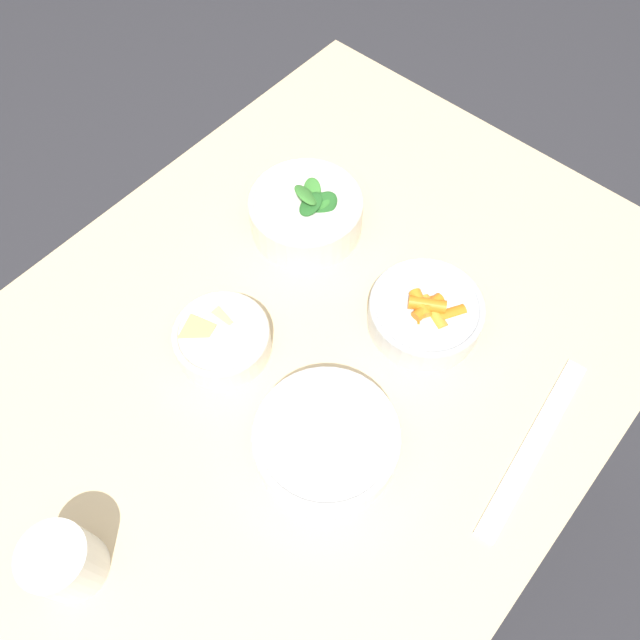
# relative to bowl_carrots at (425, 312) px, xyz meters

# --- Properties ---
(ground_plane) EXTENTS (10.00, 10.00, 0.00)m
(ground_plane) POSITION_rel_bowl_carrots_xyz_m (0.21, -0.11, -0.80)
(ground_plane) COLOR #2D2D33
(dining_table) EXTENTS (1.29, 0.86, 0.78)m
(dining_table) POSITION_rel_bowl_carrots_xyz_m (0.21, -0.11, -0.14)
(dining_table) COLOR beige
(dining_table) RESTS_ON ground_plane
(bowl_carrots) EXTENTS (0.17, 0.17, 0.06)m
(bowl_carrots) POSITION_rel_bowl_carrots_xyz_m (0.00, 0.00, 0.00)
(bowl_carrots) COLOR silver
(bowl_carrots) RESTS_ON dining_table
(bowl_greens) EXTENTS (0.19, 0.19, 0.10)m
(bowl_greens) POSITION_rel_bowl_carrots_xyz_m (-0.02, -0.26, 0.01)
(bowl_greens) COLOR silver
(bowl_greens) RESTS_ON dining_table
(bowl_beans_hotdog) EXTENTS (0.20, 0.20, 0.05)m
(bowl_beans_hotdog) POSITION_rel_bowl_carrots_xyz_m (0.25, 0.02, -0.00)
(bowl_beans_hotdog) COLOR white
(bowl_beans_hotdog) RESTS_ON dining_table
(bowl_cookies) EXTENTS (0.14, 0.14, 0.05)m
(bowl_cookies) POSITION_rel_bowl_carrots_xyz_m (0.23, -0.20, -0.00)
(bowl_cookies) COLOR silver
(bowl_cookies) RESTS_ON dining_table
(ruler) EXTENTS (0.30, 0.06, 0.00)m
(ruler) POSITION_rel_bowl_carrots_xyz_m (0.06, 0.23, -0.03)
(ruler) COLOR silver
(ruler) RESTS_ON dining_table
(cup) EXTENTS (0.08, 0.08, 0.09)m
(cup) POSITION_rel_bowl_carrots_xyz_m (0.57, -0.12, 0.02)
(cup) COLOR silver
(cup) RESTS_ON dining_table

